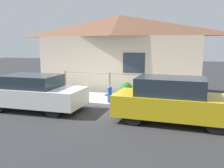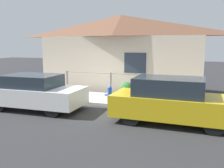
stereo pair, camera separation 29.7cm
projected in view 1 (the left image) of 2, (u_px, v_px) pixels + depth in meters
The scene contains 8 objects.
ground_plane at pixel (94, 106), 10.37m from camera, with size 60.00×60.00×0.00m, color #2D2D30.
sidewalk at pixel (103, 99), 11.39m from camera, with size 24.00×2.18×0.12m.
house at pixel (119, 30), 13.28m from camera, with size 8.94×2.23×4.06m.
fence at pixel (109, 82), 12.18m from camera, with size 4.90×0.10×1.05m.
car_left at pixel (35, 93), 9.60m from camera, with size 3.77×1.76×1.36m.
car_right at pixel (174, 101), 8.04m from camera, with size 3.95×1.71×1.48m.
fire_hydrant at pixel (110, 94), 10.40m from camera, with size 0.43×0.19×0.69m.
potted_plant_near_hydrant at pixel (126, 89), 11.61m from camera, with size 0.60×0.60×0.68m.
Camera 1 is at (3.75, -9.41, 2.53)m, focal length 40.00 mm.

